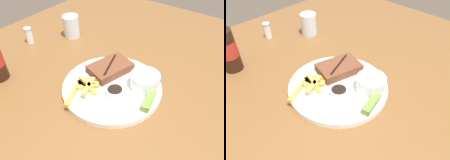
# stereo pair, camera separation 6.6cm
# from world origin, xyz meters

# --- Properties ---
(dining_table) EXTENTS (1.44, 1.28, 0.73)m
(dining_table) POSITION_xyz_m (0.00, 0.00, 0.67)
(dining_table) COLOR brown
(dining_table) RESTS_ON ground_plane
(dinner_plate) EXTENTS (0.31, 0.31, 0.02)m
(dinner_plate) POSITION_xyz_m (0.00, 0.00, 0.74)
(dinner_plate) COLOR white
(dinner_plate) RESTS_ON dining_table
(steak_portion) EXTENTS (0.15, 0.12, 0.03)m
(steak_portion) POSITION_xyz_m (0.05, 0.04, 0.77)
(steak_portion) COLOR brown
(steak_portion) RESTS_ON dinner_plate
(fries_pile) EXTENTS (0.15, 0.08, 0.02)m
(fries_pile) POSITION_xyz_m (-0.06, 0.06, 0.76)
(fries_pile) COLOR #EDAC48
(fries_pile) RESTS_ON dinner_plate
(coleslaw_cup) EXTENTS (0.09, 0.09, 0.05)m
(coleslaw_cup) POSITION_xyz_m (0.05, -0.08, 0.78)
(coleslaw_cup) COLOR white
(coleslaw_cup) RESTS_ON dinner_plate
(dipping_sauce_cup) EXTENTS (0.05, 0.05, 0.02)m
(dipping_sauce_cup) POSITION_xyz_m (-0.03, -0.03, 0.76)
(dipping_sauce_cup) COLOR silver
(dipping_sauce_cup) RESTS_ON dinner_plate
(pickle_spear) EXTENTS (0.08, 0.04, 0.02)m
(pickle_spear) POSITION_xyz_m (0.00, -0.13, 0.76)
(pickle_spear) COLOR olive
(pickle_spear) RESTS_ON dinner_plate
(fork_utensil) EXTENTS (0.13, 0.06, 0.00)m
(fork_utensil) POSITION_xyz_m (-0.07, 0.03, 0.75)
(fork_utensil) COLOR #B7B7BC
(fork_utensil) RESTS_ON dinner_plate
(drinking_glass) EXTENTS (0.07, 0.07, 0.09)m
(drinking_glass) POSITION_xyz_m (0.17, 0.33, 0.78)
(drinking_glass) COLOR silver
(drinking_glass) RESTS_ON dining_table
(salt_shaker) EXTENTS (0.03, 0.03, 0.07)m
(salt_shaker) POSITION_xyz_m (0.03, 0.44, 0.77)
(salt_shaker) COLOR white
(salt_shaker) RESTS_ON dining_table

